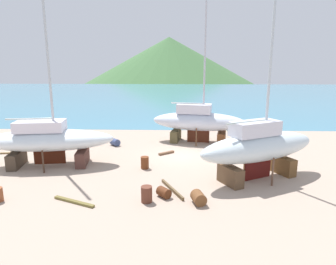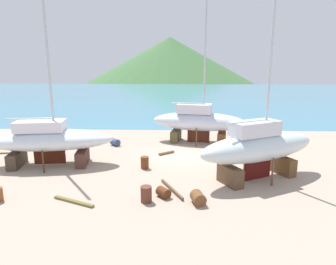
{
  "view_description": "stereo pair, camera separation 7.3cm",
  "coord_description": "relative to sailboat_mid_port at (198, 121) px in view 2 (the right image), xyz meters",
  "views": [
    {
      "loc": [
        -0.18,
        -23.75,
        7.43
      ],
      "look_at": [
        -0.92,
        -1.04,
        2.16
      ],
      "focal_mm": 32.75,
      "sensor_mm": 36.0,
      "label": 1
    },
    {
      "loc": [
        -0.11,
        -23.74,
        7.43
      ],
      "look_at": [
        -0.92,
        -1.04,
        2.16
      ],
      "focal_mm": 32.75,
      "sensor_mm": 36.0,
      "label": 2
    }
  ],
  "objects": [
    {
      "name": "ground_plane",
      "position": [
        -1.72,
        -6.84,
        -2.04
      ],
      "size": [
        47.84,
        47.84,
        0.0
      ],
      "primitive_type": "plane",
      "color": "tan"
    },
    {
      "name": "sea_water",
      "position": [
        -1.72,
        40.83,
        -2.04
      ],
      "size": [
        153.63,
        71.42,
        0.01
      ],
      "primitive_type": "cube",
      "color": "teal",
      "rests_on": "ground"
    },
    {
      "name": "headland_hill",
      "position": [
        -6.62,
        134.95,
        -2.04
      ],
      "size": [
        147.54,
        147.54,
        39.59
      ],
      "primitive_type": "cone",
      "color": "#3F6739",
      "rests_on": "ground"
    },
    {
      "name": "sailboat_mid_port",
      "position": [
        0.0,
        0.0,
        0.0
      ],
      "size": [
        8.99,
        4.22,
        14.2
      ],
      "rotation": [
        0.0,
        0.0,
        -0.19
      ],
      "color": "brown",
      "rests_on": "ground"
    },
    {
      "name": "sailboat_small_center",
      "position": [
        3.26,
        -9.17,
        0.13
      ],
      "size": [
        8.8,
        6.16,
        12.57
      ],
      "rotation": [
        0.0,
        0.0,
        0.49
      ],
      "color": "brown",
      "rests_on": "ground"
    },
    {
      "name": "sailboat_large_starboard",
      "position": [
        -11.28,
        -6.98,
        -0.1
      ],
      "size": [
        9.63,
        4.21,
        14.39
      ],
      "rotation": [
        0.0,
        0.0,
        0.14
      ],
      "color": "#523029",
      "rests_on": "ground"
    },
    {
      "name": "worker",
      "position": [
        3.7,
        4.59,
        -1.17
      ],
      "size": [
        0.5,
        0.42,
        1.68
      ],
      "rotation": [
        0.0,
        0.0,
        2.05
      ],
      "color": "#2A6C45",
      "rests_on": "ground"
    },
    {
      "name": "barrel_by_slipway",
      "position": [
        -0.76,
        -12.92,
        -1.7
      ],
      "size": [
        0.88,
        1.01,
        0.68
      ],
      "primitive_type": "cylinder",
      "rotation": [
        1.57,
        0.0,
        0.26
      ],
      "color": "brown",
      "rests_on": "ground"
    },
    {
      "name": "barrel_rust_far",
      "position": [
        -7.58,
        -1.43,
        -1.73
      ],
      "size": [
        1.05,
        1.06,
        0.62
      ],
      "primitive_type": "cylinder",
      "rotation": [
        1.57,
        0.0,
        0.77
      ],
      "color": "#38456E",
      "rests_on": "ground"
    },
    {
      "name": "barrel_blue_faded",
      "position": [
        -2.65,
        -12.14,
        -1.77
      ],
      "size": [
        0.91,
        0.93,
        0.55
      ],
      "primitive_type": "cylinder",
      "rotation": [
        1.57,
        0.0,
        3.85
      ],
      "color": "#572B15",
      "rests_on": "ground"
    },
    {
      "name": "barrel_tipped_right",
      "position": [
        -4.22,
        -7.45,
        -1.61
      ],
      "size": [
        0.61,
        0.61,
        0.86
      ],
      "primitive_type": "cylinder",
      "rotation": [
        0.0,
        0.0,
        0.08
      ],
      "color": "brown",
      "rests_on": "ground"
    },
    {
      "name": "barrel_rust_near",
      "position": [
        -3.55,
        -12.79,
        -1.6
      ],
      "size": [
        0.75,
        0.75,
        0.89
      ],
      "primitive_type": "cylinder",
      "rotation": [
        0.0,
        0.0,
        1.86
      ],
      "color": "brown",
      "rests_on": "ground"
    },
    {
      "name": "barrel_tipped_center",
      "position": [
        -15.7,
        -3.34,
        -1.71
      ],
      "size": [
        0.79,
        0.7,
        0.67
      ],
      "primitive_type": "cylinder",
      "rotation": [
        1.57,
        0.0,
        1.54
      ],
      "color": "olive",
      "rests_on": "ground"
    },
    {
      "name": "timber_plank_near",
      "position": [
        -7.47,
        -13.02,
        -1.98
      ],
      "size": [
        2.51,
        1.29,
        0.13
      ],
      "primitive_type": "cube",
      "rotation": [
        0.0,
        0.0,
        2.72
      ],
      "color": "brown",
      "rests_on": "ground"
    },
    {
      "name": "timber_long_fore",
      "position": [
        -2.82,
        -3.92,
        -1.95
      ],
      "size": [
        1.28,
        1.07,
        0.18
      ],
      "primitive_type": "cube",
      "rotation": [
        0.0,
        0.0,
        0.66
      ],
      "color": "brown",
      "rests_on": "ground"
    },
    {
      "name": "timber_short_skew",
      "position": [
        -16.33,
        -4.33,
        -1.99
      ],
      "size": [
        2.72,
        0.6,
        0.11
      ],
      "primitive_type": "cube",
      "rotation": [
        0.0,
        0.0,
        0.16
      ],
      "color": "brown",
      "rests_on": "ground"
    },
    {
      "name": "timber_short_cross",
      "position": [
        -2.2,
        -11.29,
        -1.95
      ],
      "size": [
        1.38,
        2.74,
        0.19
      ],
      "primitive_type": "cube",
      "rotation": [
        0.0,
        0.0,
        2.01
      ],
      "color": "brown",
      "rests_on": "ground"
    }
  ]
}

